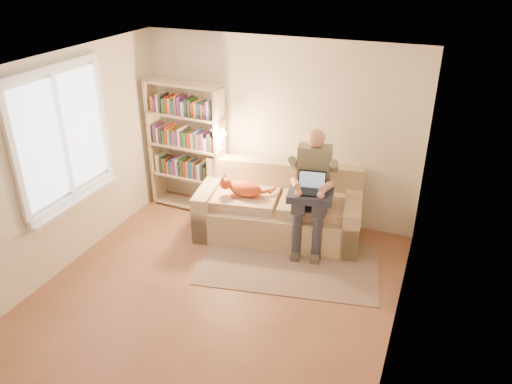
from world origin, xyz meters
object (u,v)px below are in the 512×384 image
at_px(person, 312,183).
at_px(laptop, 314,187).
at_px(cat, 239,188).
at_px(bookshelf, 186,141).
at_px(sofa, 279,211).

height_order(person, laptop, person).
bearing_deg(person, laptop, -75.40).
xyz_separation_m(cat, bookshelf, (-1.02, 0.44, 0.37)).
height_order(laptop, bookshelf, bookshelf).
xyz_separation_m(sofa, person, (0.47, -0.09, 0.55)).
relative_size(sofa, cat, 3.38).
relative_size(cat, laptop, 1.74).
bearing_deg(laptop, bookshelf, 158.62).
bearing_deg(sofa, person, -19.95).
xyz_separation_m(sofa, cat, (-0.50, -0.23, 0.37)).
xyz_separation_m(cat, laptop, (1.03, 0.01, 0.20)).
relative_size(sofa, person, 1.48).
relative_size(laptop, bookshelf, 0.20).
distance_m(sofa, cat, 0.66).
distance_m(cat, laptop, 1.05).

